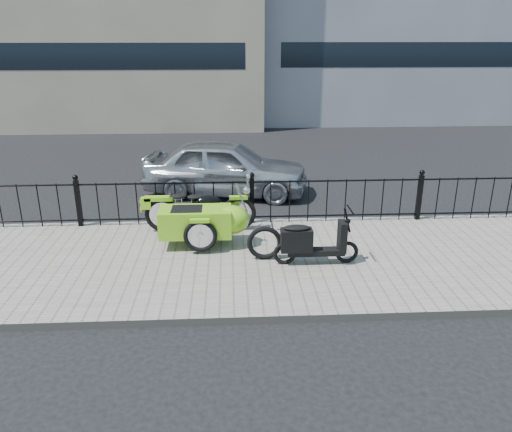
{
  "coord_description": "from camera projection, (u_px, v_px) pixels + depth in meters",
  "views": [
    {
      "loc": [
        -0.44,
        -8.4,
        3.8
      ],
      "look_at": [
        0.01,
        -0.1,
        0.77
      ],
      "focal_mm": 35.0,
      "sensor_mm": 36.0,
      "label": 1
    }
  ],
  "objects": [
    {
      "name": "curb",
      "position": [
        252.0,
        223.0,
        10.53
      ],
      "size": [
        30.0,
        0.1,
        0.12
      ],
      "primitive_type": "cube",
      "color": "gray",
      "rests_on": "ground"
    },
    {
      "name": "motorcycle_sidecar",
      "position": [
        206.0,
        219.0,
        9.22
      ],
      "size": [
        2.28,
        1.47,
        0.98
      ],
      "color": "black",
      "rests_on": "sidewalk"
    },
    {
      "name": "sedan_car",
      "position": [
        226.0,
        167.0,
        12.39
      ],
      "size": [
        4.27,
        2.32,
        1.38
      ],
      "primitive_type": "imported",
      "rotation": [
        0.0,
        0.0,
        1.39
      ],
      "color": "#AEB1B5",
      "rests_on": "ground"
    },
    {
      "name": "iron_fence",
      "position": [
        252.0,
        201.0,
        10.22
      ],
      "size": [
        14.11,
        0.11,
        1.08
      ],
      "color": "black",
      "rests_on": "sidewalk"
    },
    {
      "name": "scooter",
      "position": [
        310.0,
        243.0,
        8.39
      ],
      "size": [
        1.46,
        0.42,
        0.99
      ],
      "color": "black",
      "rests_on": "sidewalk"
    },
    {
      "name": "sidewalk",
      "position": [
        257.0,
        262.0,
        8.72
      ],
      "size": [
        30.0,
        3.8,
        0.12
      ],
      "primitive_type": "cube",
      "color": "gray",
      "rests_on": "ground"
    },
    {
      "name": "spare_tire",
      "position": [
        265.0,
        243.0,
        8.58
      ],
      "size": [
        0.61,
        0.1,
        0.61
      ],
      "primitive_type": "torus",
      "rotation": [
        1.57,
        0.0,
        -0.02
      ],
      "color": "black",
      "rests_on": "sidewalk"
    },
    {
      "name": "ground",
      "position": [
        255.0,
        253.0,
        9.2
      ],
      "size": [
        120.0,
        120.0,
        0.0
      ],
      "primitive_type": "plane",
      "color": "black",
      "rests_on": "ground"
    }
  ]
}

